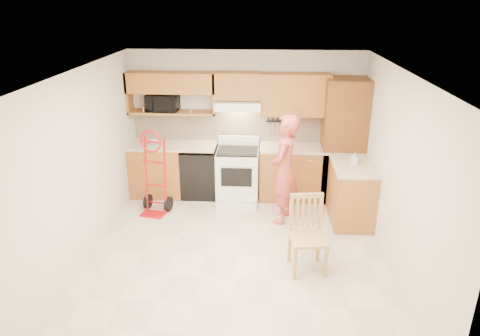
# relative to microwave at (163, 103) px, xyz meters

# --- Properties ---
(floor) EXTENTS (4.00, 4.50, 0.02)m
(floor) POSITION_rel_microwave_xyz_m (1.41, -2.08, -1.65)
(floor) COLOR beige
(floor) RESTS_ON ground
(ceiling) EXTENTS (4.00, 4.50, 0.02)m
(ceiling) POSITION_rel_microwave_xyz_m (1.41, -2.08, 0.87)
(ceiling) COLOR white
(ceiling) RESTS_ON ground
(wall_back) EXTENTS (4.00, 0.02, 2.50)m
(wall_back) POSITION_rel_microwave_xyz_m (1.41, 0.17, -0.39)
(wall_back) COLOR silver
(wall_back) RESTS_ON ground
(wall_front) EXTENTS (4.00, 0.02, 2.50)m
(wall_front) POSITION_rel_microwave_xyz_m (1.41, -4.34, -0.39)
(wall_front) COLOR silver
(wall_front) RESTS_ON ground
(wall_left) EXTENTS (0.02, 4.50, 2.50)m
(wall_left) POSITION_rel_microwave_xyz_m (-0.60, -2.08, -0.39)
(wall_left) COLOR silver
(wall_left) RESTS_ON ground
(wall_right) EXTENTS (0.02, 4.50, 2.50)m
(wall_right) POSITION_rel_microwave_xyz_m (3.42, -2.08, -0.39)
(wall_right) COLOR silver
(wall_right) RESTS_ON ground
(backsplash) EXTENTS (3.92, 0.03, 0.55)m
(backsplash) POSITION_rel_microwave_xyz_m (1.41, 0.15, -0.44)
(backsplash) COLOR beige
(backsplash) RESTS_ON wall_back
(lower_cab_left) EXTENTS (0.90, 0.60, 0.90)m
(lower_cab_left) POSITION_rel_microwave_xyz_m (-0.14, -0.14, -1.19)
(lower_cab_left) COLOR olive
(lower_cab_left) RESTS_ON ground
(dishwasher) EXTENTS (0.60, 0.60, 0.85)m
(dishwasher) POSITION_rel_microwave_xyz_m (0.61, -0.14, -1.21)
(dishwasher) COLOR black
(dishwasher) RESTS_ON ground
(lower_cab_right) EXTENTS (1.14, 0.60, 0.90)m
(lower_cab_right) POSITION_rel_microwave_xyz_m (2.24, -0.14, -1.19)
(lower_cab_right) COLOR olive
(lower_cab_right) RESTS_ON ground
(countertop_left) EXTENTS (1.50, 0.63, 0.04)m
(countertop_left) POSITION_rel_microwave_xyz_m (0.16, -0.13, -0.72)
(countertop_left) COLOR beige
(countertop_left) RESTS_ON lower_cab_left
(countertop_right) EXTENTS (1.14, 0.63, 0.04)m
(countertop_right) POSITION_rel_microwave_xyz_m (2.24, -0.13, -0.72)
(countertop_right) COLOR beige
(countertop_right) RESTS_ON lower_cab_right
(cab_return_right) EXTENTS (0.60, 1.00, 0.90)m
(cab_return_right) POSITION_rel_microwave_xyz_m (3.11, -0.94, -1.19)
(cab_return_right) COLOR olive
(cab_return_right) RESTS_ON ground
(countertop_return) EXTENTS (0.63, 1.00, 0.04)m
(countertop_return) POSITION_rel_microwave_xyz_m (3.11, -0.94, -0.72)
(countertop_return) COLOR beige
(countertop_return) RESTS_ON cab_return_right
(pantry_tall) EXTENTS (0.70, 0.60, 2.10)m
(pantry_tall) POSITION_rel_microwave_xyz_m (3.06, -0.14, -0.59)
(pantry_tall) COLOR brown
(pantry_tall) RESTS_ON ground
(upper_cab_left) EXTENTS (1.50, 0.33, 0.34)m
(upper_cab_left) POSITION_rel_microwave_xyz_m (0.16, 0.00, 0.34)
(upper_cab_left) COLOR olive
(upper_cab_left) RESTS_ON wall_back
(upper_shelf_mw) EXTENTS (1.50, 0.33, 0.04)m
(upper_shelf_mw) POSITION_rel_microwave_xyz_m (0.16, 0.00, -0.17)
(upper_shelf_mw) COLOR olive
(upper_shelf_mw) RESTS_ON wall_back
(upper_cab_center) EXTENTS (0.76, 0.33, 0.44)m
(upper_cab_center) POSITION_rel_microwave_xyz_m (1.29, 0.00, 0.30)
(upper_cab_center) COLOR olive
(upper_cab_center) RESTS_ON wall_back
(upper_cab_right) EXTENTS (1.14, 0.33, 0.70)m
(upper_cab_right) POSITION_rel_microwave_xyz_m (2.24, 0.00, 0.16)
(upper_cab_right) COLOR olive
(upper_cab_right) RESTS_ON wall_back
(range_hood) EXTENTS (0.76, 0.46, 0.14)m
(range_hood) POSITION_rel_microwave_xyz_m (1.29, -0.06, -0.01)
(range_hood) COLOR white
(range_hood) RESTS_ON wall_back
(knife_strip) EXTENTS (0.40, 0.05, 0.29)m
(knife_strip) POSITION_rel_microwave_xyz_m (1.96, 0.12, -0.40)
(knife_strip) COLOR black
(knife_strip) RESTS_ON backsplash
(microwave) EXTENTS (0.55, 0.39, 0.29)m
(microwave) POSITION_rel_microwave_xyz_m (0.00, 0.00, 0.00)
(microwave) COLOR black
(microwave) RESTS_ON upper_shelf_mw
(range) EXTENTS (0.71, 0.94, 1.05)m
(range) POSITION_rel_microwave_xyz_m (1.29, -0.30, -1.11)
(range) COLOR white
(range) RESTS_ON ground
(person) EXTENTS (0.58, 0.72, 1.72)m
(person) POSITION_rel_microwave_xyz_m (2.05, -1.01, -0.78)
(person) COLOR #B84B3B
(person) RESTS_ON ground
(hand_truck) EXTENTS (0.58, 0.55, 1.26)m
(hand_truck) POSITION_rel_microwave_xyz_m (-0.02, -0.87, -1.00)
(hand_truck) COLOR red
(hand_truck) RESTS_ON ground
(dining_chair) EXTENTS (0.51, 0.54, 1.00)m
(dining_chair) POSITION_rel_microwave_xyz_m (2.32, -2.35, -1.14)
(dining_chair) COLOR tan
(dining_chair) RESTS_ON ground
(soap_bottle) EXTENTS (0.09, 0.09, 0.18)m
(soap_bottle) POSITION_rel_microwave_xyz_m (3.11, -0.91, -0.61)
(soap_bottle) COLOR white
(soap_bottle) RESTS_ON countertop_return
(bowl) EXTENTS (0.23, 0.23, 0.05)m
(bowl) POSITION_rel_microwave_xyz_m (-0.15, -0.14, -0.67)
(bowl) COLOR white
(bowl) RESTS_ON countertop_left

